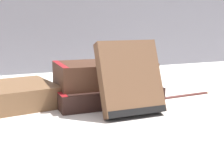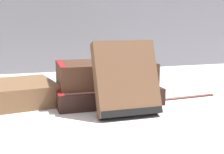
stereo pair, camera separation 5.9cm
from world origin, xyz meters
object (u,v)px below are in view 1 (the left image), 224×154
Objects in this scene: book_leaning_front at (131,81)px; reading_glasses at (54,90)px; pocket_watch at (123,60)px; book_flat_bottom at (103,94)px; fountain_pen at (188,94)px; book_flat_top at (102,74)px; book_side_left at (1,96)px.

book_leaning_front reaches higher than reading_glasses.
book_flat_bottom is at bearing -178.02° from pocket_watch.
pocket_watch is at bearing 72.49° from book_leaning_front.
fountain_pen is at bearing -24.30° from reading_glasses.
pocket_watch is 0.43× the size of fountain_pen.
book_flat_bottom is 1.06× the size of book_flat_top.
fountain_pen is at bearing 22.58° from book_leaning_front.
book_flat_bottom is 0.20m from fountain_pen.
book_side_left is at bearing 167.06° from fountain_pen.
book_side_left is 1.59× the size of book_leaning_front.
book_leaning_front reaches higher than pocket_watch.
book_flat_top is at bearing -17.61° from book_side_left.
book_flat_bottom is at bearing -20.77° from book_side_left.
book_flat_top reaches higher than reading_glasses.
book_leaning_front is 2.19× the size of pocket_watch.
pocket_watch is (0.05, 0.00, 0.07)m from book_flat_bottom.
book_leaning_front reaches higher than book_flat_bottom.
book_leaning_front is 0.11m from pocket_watch.
book_leaning_front reaches higher than book_flat_top.
book_leaning_front reaches higher than fountain_pen.
pocket_watch reaches higher than book_flat_top.
book_flat_bottom is 0.16m from reading_glasses.
book_side_left is 3.47× the size of pocket_watch.
book_leaning_front is 0.95× the size of fountain_pen.
pocket_watch is at bearing -42.30° from reading_glasses.
pocket_watch reaches higher than reading_glasses.
fountain_pen is (0.20, -0.04, -0.05)m from book_flat_top.
fountain_pen is (0.20, -0.03, -0.01)m from book_flat_bottom.
pocket_watch is at bearing -18.15° from book_side_left.
book_flat_bottom is 0.11m from book_leaning_front.
book_leaning_front is 0.21m from fountain_pen.
reading_glasses is at bearing 117.94° from book_flat_bottom.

